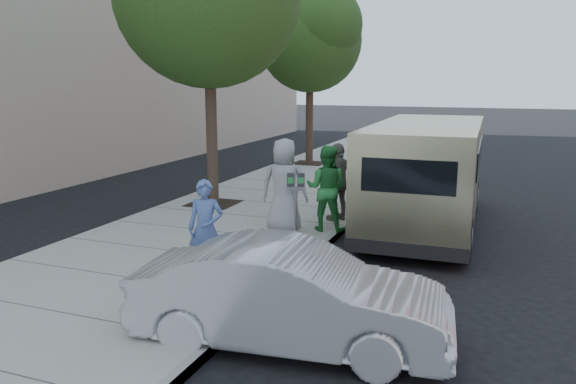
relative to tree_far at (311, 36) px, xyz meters
The scene contains 11 objects.
ground 11.36m from the tree_far, 77.30° to the right, with size 120.00×120.00×0.00m, color black.
sidewalk 11.17m from the tree_far, 82.85° to the right, with size 5.00×60.00×0.15m, color gray.
curb_face 11.70m from the tree_far, 69.73° to the right, with size 0.12×60.00×0.16m, color gray.
tree_far is the anchor object (origin of this frame).
parking_meter 12.06m from the tree_far, 72.39° to the right, with size 0.33×0.21×1.53m.
van 9.90m from the tree_far, 54.74° to the right, with size 2.30×6.47×2.38m.
sedan 15.30m from the tree_far, 72.03° to the right, with size 1.39×3.99×1.31m, color #B1B4B9.
person_officer 13.29m from the tree_far, 78.76° to the right, with size 0.58×0.38×1.59m, color #4D66A4.
person_green_shirt 10.40m from the tree_far, 69.07° to the right, with size 0.88×0.69×1.82m, color #2C873B.
person_gray_shirt 10.57m from the tree_far, 74.23° to the right, with size 0.97×0.63×1.98m, color #969699.
person_striped_polo 9.62m from the tree_far, 66.94° to the right, with size 1.04×0.43×1.77m, color slate.
Camera 1 is at (4.64, -10.16, 3.32)m, focal length 35.00 mm.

